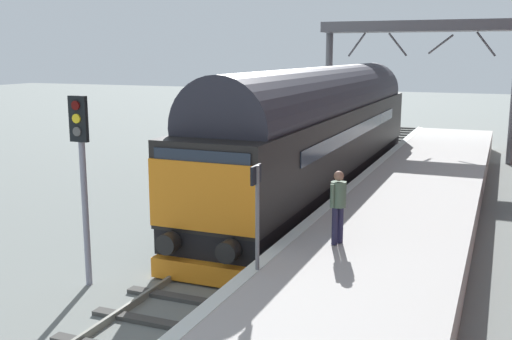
# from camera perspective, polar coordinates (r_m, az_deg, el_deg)

# --- Properties ---
(ground_plane) EXTENTS (140.00, 140.00, 0.00)m
(ground_plane) POSITION_cam_1_polar(r_m,az_deg,el_deg) (15.30, -2.61, -8.78)
(ground_plane) COLOR slate
(ground_plane) RESTS_ON ground
(track_main) EXTENTS (2.50, 60.00, 0.15)m
(track_main) POSITION_cam_1_polar(r_m,az_deg,el_deg) (15.29, -2.61, -8.59)
(track_main) COLOR gray
(track_main) RESTS_ON ground
(station_platform) EXTENTS (4.00, 44.00, 1.01)m
(station_platform) POSITION_cam_1_polar(r_m,az_deg,el_deg) (14.08, 10.93, -8.60)
(station_platform) COLOR #B0AEAA
(station_platform) RESTS_ON ground
(diesel_locomotive) EXTENTS (2.74, 19.35, 4.68)m
(diesel_locomotive) POSITION_cam_1_polar(r_m,az_deg,el_deg) (22.14, 6.18, 3.96)
(diesel_locomotive) COLOR black
(diesel_locomotive) RESTS_ON ground
(signal_post_near) EXTENTS (0.44, 0.22, 4.27)m
(signal_post_near) POSITION_cam_1_polar(r_m,az_deg,el_deg) (13.74, -16.04, 0.42)
(signal_post_near) COLOR gray
(signal_post_near) RESTS_ON ground
(platform_number_sign) EXTENTS (0.10, 0.44, 2.07)m
(platform_number_sign) POSITION_cam_1_polar(r_m,az_deg,el_deg) (11.60, 0.07, -2.98)
(platform_number_sign) COLOR slate
(platform_number_sign) RESTS_ON station_platform
(waiting_passenger) EXTENTS (0.45, 0.47, 1.64)m
(waiting_passenger) POSITION_cam_1_polar(r_m,az_deg,el_deg) (13.39, 7.73, -2.86)
(waiting_passenger) COLOR #252440
(waiting_passenger) RESTS_ON station_platform
(overhead_footbridge) EXTENTS (9.30, 2.00, 6.66)m
(overhead_footbridge) POSITION_cam_1_polar(r_m,az_deg,el_deg) (30.86, 15.11, 12.01)
(overhead_footbridge) COLOR slate
(overhead_footbridge) RESTS_ON ground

